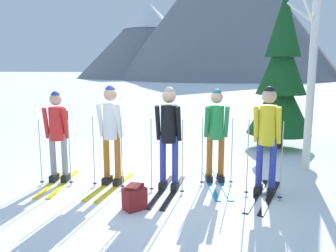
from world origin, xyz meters
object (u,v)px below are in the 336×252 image
(pine_tree_near, at_px, (281,78))
(skier_in_yellow, at_px, (268,134))
(skier_in_green, at_px, (216,130))
(birch_tree_tall, at_px, (311,72))
(skier_in_black, at_px, (169,132))
(skier_in_red, at_px, (58,132))
(skier_in_white, at_px, (111,130))
(backpack_on_snow_front, at_px, (135,197))

(pine_tree_near, bearing_deg, skier_in_yellow, -95.88)
(skier_in_green, bearing_deg, birch_tree_tall, 35.29)
(skier_in_black, bearing_deg, skier_in_red, -176.52)
(birch_tree_tall, bearing_deg, skier_in_yellow, -116.36)
(skier_in_red, relative_size, skier_in_yellow, 0.93)
(skier_in_white, xyz_separation_m, skier_in_black, (1.07, 0.04, 0.01))
(skier_in_white, relative_size, skier_in_black, 1.01)
(skier_in_white, relative_size, pine_tree_near, 0.45)
(skier_in_black, relative_size, birch_tree_tall, 0.46)
(skier_in_green, relative_size, pine_tree_near, 0.44)
(skier_in_yellow, bearing_deg, skier_in_green, 153.83)
(pine_tree_near, bearing_deg, birch_tree_tall, -77.48)
(skier_in_red, distance_m, pine_tree_near, 5.84)
(birch_tree_tall, xyz_separation_m, backpack_on_snow_front, (-2.76, -2.84, -1.86))
(skier_in_yellow, distance_m, backpack_on_snow_front, 2.41)
(skier_in_black, bearing_deg, skier_in_yellow, 6.64)
(skier_in_white, height_order, birch_tree_tall, birch_tree_tall)
(skier_in_red, height_order, skier_in_yellow, skier_in_yellow)
(skier_in_green, bearing_deg, skier_in_black, -138.70)
(skier_in_red, bearing_deg, skier_in_black, 3.48)
(skier_in_red, height_order, skier_in_black, skier_in_black)
(skier_in_red, distance_m, backpack_on_snow_front, 2.15)
(skier_in_black, distance_m, skier_in_green, 0.97)
(birch_tree_tall, bearing_deg, skier_in_white, -151.61)
(skier_in_black, height_order, backpack_on_snow_front, skier_in_black)
(skier_in_black, xyz_separation_m, pine_tree_near, (2.02, 3.90, 0.84))
(skier_in_red, distance_m, skier_in_black, 2.11)
(skier_in_white, xyz_separation_m, pine_tree_near, (3.09, 3.94, 0.85))
(skier_in_white, xyz_separation_m, birch_tree_tall, (3.54, 1.91, 1.02))
(skier_in_red, height_order, skier_in_green, skier_in_green)
(birch_tree_tall, bearing_deg, skier_in_red, -156.38)
(skier_in_green, distance_m, backpack_on_snow_front, 2.06)
(skier_in_green, relative_size, skier_in_yellow, 0.97)
(skier_in_black, relative_size, skier_in_yellow, 0.99)
(skier_in_white, distance_m, backpack_on_snow_front, 1.47)
(pine_tree_near, bearing_deg, skier_in_black, -117.35)
(skier_in_yellow, xyz_separation_m, backpack_on_snow_front, (-1.92, -1.16, -0.86))
(skier_in_black, distance_m, backpack_on_snow_front, 1.32)
(skier_in_black, xyz_separation_m, skier_in_yellow, (1.64, 0.19, 0.02))
(birch_tree_tall, bearing_deg, skier_in_black, -142.84)
(skier_in_white, bearing_deg, skier_in_red, -175.19)
(birch_tree_tall, relative_size, backpack_on_snow_front, 9.88)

